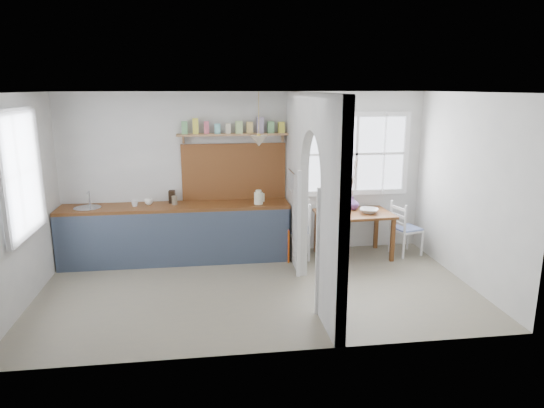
{
  "coord_description": "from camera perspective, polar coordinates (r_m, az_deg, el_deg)",
  "views": [
    {
      "loc": [
        -0.63,
        -6.06,
        2.66
      ],
      "look_at": [
        0.23,
        0.26,
        1.12
      ],
      "focal_mm": 32.0,
      "sensor_mm": 36.0,
      "label": 1
    }
  ],
  "objects": [
    {
      "name": "knife_block",
      "position": [
        7.73,
        -11.68,
        0.86
      ],
      "size": [
        0.1,
        0.13,
        0.19
      ],
      "primitive_type": "cube",
      "rotation": [
        0.0,
        0.0,
        -0.1
      ],
      "color": "black",
      "rests_on": "counter"
    },
    {
      "name": "ceiling",
      "position": [
        6.09,
        -1.85,
        12.99
      ],
      "size": [
        5.8,
        3.2,
        0.01
      ],
      "primitive_type": "cube",
      "color": "silver",
      "rests_on": "walls"
    },
    {
      "name": "bowl",
      "position": [
        7.8,
        11.34,
        -0.78
      ],
      "size": [
        0.38,
        0.38,
        0.07
      ],
      "primitive_type": "imported",
      "rotation": [
        0.0,
        0.0,
        -0.41
      ],
      "color": "silver",
      "rests_on": "dining_table"
    },
    {
      "name": "towel_magenta",
      "position": [
        7.52,
        1.93,
        -4.93
      ],
      "size": [
        0.02,
        0.03,
        0.51
      ],
      "primitive_type": "cube",
      "color": "#B1346F",
      "rests_on": "counter"
    },
    {
      "name": "floor",
      "position": [
        6.65,
        -1.67,
        -10.04
      ],
      "size": [
        5.8,
        3.2,
        0.01
      ],
      "primitive_type": "cube",
      "color": "gray",
      "rests_on": "ground"
    },
    {
      "name": "mug_a",
      "position": [
        7.63,
        -15.86,
        0.08
      ],
      "size": [
        0.1,
        0.1,
        0.1
      ],
      "primitive_type": "imported",
      "rotation": [
        0.0,
        0.0,
        0.0
      ],
      "color": "silver",
      "rests_on": "counter"
    },
    {
      "name": "utensil_rail",
      "position": [
        7.17,
        2.35,
        3.84
      ],
      "size": [
        0.02,
        0.5,
        0.02
      ],
      "primitive_type": "cylinder",
      "rotation": [
        1.57,
        0.0,
        0.0
      ],
      "color": "#B9BCC4",
      "rests_on": "partition"
    },
    {
      "name": "dining_table",
      "position": [
        7.88,
        9.55,
        -3.57
      ],
      "size": [
        1.2,
        0.84,
        0.73
      ],
      "primitive_type": null,
      "rotation": [
        0.0,
        0.0,
        0.05
      ],
      "color": "#5E2D12",
      "rests_on": "floor"
    },
    {
      "name": "vase",
      "position": [
        7.95,
        9.47,
        0.11
      ],
      "size": [
        0.26,
        0.26,
        0.21
      ],
      "primitive_type": "imported",
      "rotation": [
        0.0,
        0.0,
        0.37
      ],
      "color": "#5F3B7A",
      "rests_on": "dining_table"
    },
    {
      "name": "table_cup",
      "position": [
        7.61,
        8.56,
        -0.91
      ],
      "size": [
        0.11,
        0.11,
        0.1
      ],
      "primitive_type": "imported",
      "rotation": [
        0.0,
        0.0,
        0.02
      ],
      "color": "#4A894A",
      "rests_on": "dining_table"
    },
    {
      "name": "shelf",
      "position": [
        7.59,
        -4.54,
        8.62
      ],
      "size": [
        1.75,
        0.2,
        0.21
      ],
      "color": "#AC7F4D",
      "rests_on": "walls"
    },
    {
      "name": "pendant_lamp",
      "position": [
        7.29,
        -1.56,
        7.42
      ],
      "size": [
        0.26,
        0.26,
        0.16
      ],
      "primitive_type": "cone",
      "color": "#F3E8CC",
      "rests_on": "ceiling"
    },
    {
      "name": "nook_window",
      "position": [
        8.06,
        9.93,
        5.81
      ],
      "size": [
        1.76,
        0.1,
        1.3
      ],
      "primitive_type": null,
      "color": "white",
      "rests_on": "walls"
    },
    {
      "name": "plate",
      "position": [
        7.69,
        7.31,
        -1.03
      ],
      "size": [
        0.24,
        0.24,
        0.02
      ],
      "primitive_type": "cylinder",
      "rotation": [
        0.0,
        0.0,
        -0.31
      ],
      "color": "black",
      "rests_on": "dining_table"
    },
    {
      "name": "kettle",
      "position": [
        7.48,
        -1.6,
        0.82
      ],
      "size": [
        0.23,
        0.21,
        0.22
      ],
      "primitive_type": null,
      "rotation": [
        0.0,
        0.0,
        0.41
      ],
      "color": "white",
      "rests_on": "counter"
    },
    {
      "name": "towel_orange",
      "position": [
        7.51,
        1.96,
        -5.16
      ],
      "size": [
        0.02,
        0.03,
        0.55
      ],
      "primitive_type": "cube",
      "color": "#C74D0C",
      "rests_on": "counter"
    },
    {
      "name": "partition",
      "position": [
        6.37,
        4.46,
        2.59
      ],
      "size": [
        0.12,
        3.2,
        2.6
      ],
      "color": "silver",
      "rests_on": "floor"
    },
    {
      "name": "kitchen_window",
      "position": [
        6.54,
        -27.71,
        3.11
      ],
      "size": [
        0.1,
        1.16,
        1.5
      ],
      "primitive_type": null,
      "color": "white",
      "rests_on": "walls"
    },
    {
      "name": "chair_left",
      "position": [
        7.71,
        2.92,
        -3.04
      ],
      "size": [
        0.48,
        0.48,
        0.92
      ],
      "primitive_type": null,
      "rotation": [
        0.0,
        0.0,
        -1.73
      ],
      "color": "silver",
      "rests_on": "floor"
    },
    {
      "name": "chair_right",
      "position": [
        8.15,
        15.54,
        -2.75
      ],
      "size": [
        0.49,
        0.49,
        0.88
      ],
      "primitive_type": null,
      "rotation": [
        0.0,
        0.0,
        1.84
      ],
      "color": "silver",
      "rests_on": "floor"
    },
    {
      "name": "backsplash",
      "position": [
        7.75,
        -4.49,
        3.8
      ],
      "size": [
        1.65,
        0.03,
        0.9
      ],
      "primitive_type": "cube",
      "color": "brown",
      "rests_on": "walls"
    },
    {
      "name": "jar",
      "position": [
        7.6,
        -11.4,
        0.43
      ],
      "size": [
        0.09,
        0.09,
        0.14
      ],
      "primitive_type": "cylinder",
      "rotation": [
        0.0,
        0.0,
        0.07
      ],
      "color": "#786B57",
      "rests_on": "counter"
    },
    {
      "name": "sink",
      "position": [
        7.78,
        -20.89,
        -0.49
      ],
      "size": [
        0.4,
        0.4,
        0.02
      ],
      "primitive_type": "cylinder",
      "color": "#B9BCC4",
      "rests_on": "counter"
    },
    {
      "name": "mug_b",
      "position": [
        7.69,
        -14.3,
        0.28
      ],
      "size": [
        0.14,
        0.14,
        0.1
      ],
      "primitive_type": "imported",
      "rotation": [
        0.0,
        0.0,
        -0.13
      ],
      "color": "white",
      "rests_on": "counter"
    },
    {
      "name": "walls",
      "position": [
        6.24,
        -1.76,
        0.97
      ],
      "size": [
        5.81,
        3.21,
        2.6
      ],
      "color": "silver",
      "rests_on": "floor"
    },
    {
      "name": "counter",
      "position": [
        7.72,
        -11.13,
        -3.28
      ],
      "size": [
        3.5,
        0.6,
        0.9
      ],
      "color": "#5E2D12",
      "rests_on": "floor"
    }
  ]
}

